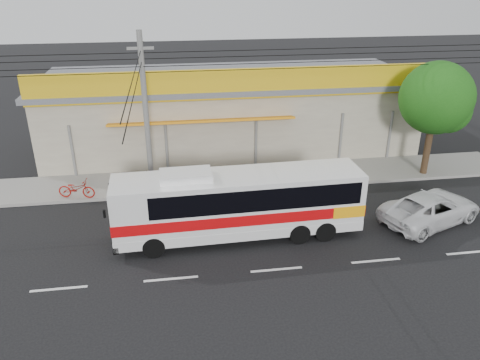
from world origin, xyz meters
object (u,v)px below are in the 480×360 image
object	(u,v)px
motorbike_dark	(142,181)
tree_near	(439,101)
white_car	(431,208)
coach_bus	(243,201)
motorbike_red	(76,189)
utility_pole	(142,62)

from	to	relation	value
motorbike_dark	tree_near	world-z (taller)	tree_near
white_car	tree_near	xyz separation A→B (m)	(2.47, 4.85, 3.55)
coach_bus	white_car	bearing A→B (deg)	-1.57
motorbike_red	utility_pole	world-z (taller)	utility_pole
motorbike_red	white_car	xyz separation A→B (m)	(16.12, -4.57, 0.06)
motorbike_dark	utility_pole	xyz separation A→B (m)	(0.48, -0.04, 5.97)
tree_near	utility_pole	bearing A→B (deg)	179.82
utility_pole	tree_near	distance (m)	15.13
coach_bus	utility_pole	world-z (taller)	utility_pole
utility_pole	tree_near	bearing A→B (deg)	-0.18
utility_pole	motorbike_red	bearing A→B (deg)	-174.85
motorbike_red	motorbike_dark	size ratio (longest dim) A/B	1.10
motorbike_red	tree_near	world-z (taller)	tree_near
utility_pole	white_car	bearing A→B (deg)	-21.44
motorbike_dark	tree_near	distance (m)	15.83
coach_bus	white_car	world-z (taller)	coach_bus
coach_bus	motorbike_dark	world-z (taller)	coach_bus
motorbike_red	white_car	distance (m)	16.75
motorbike_dark	utility_pole	world-z (taller)	utility_pole
white_car	coach_bus	bearing A→B (deg)	68.36
coach_bus	motorbike_dark	bearing A→B (deg)	130.32
coach_bus	utility_pole	distance (m)	7.96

